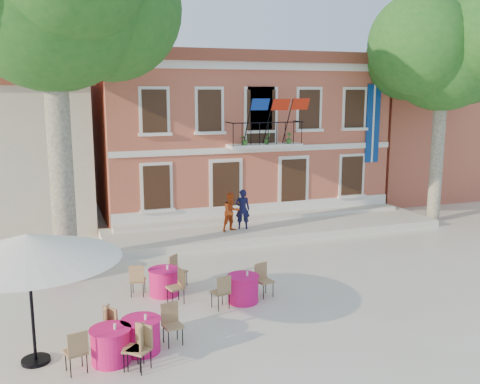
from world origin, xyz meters
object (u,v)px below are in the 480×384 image
Objects in this scene: plane_tree_east at (444,52)px; cafe_table_2 at (141,334)px; pedestrian_navy at (243,209)px; cafe_table_3 at (62,266)px; pedestrian_orange at (231,212)px; cafe_table_0 at (164,280)px; cafe_table_4 at (243,288)px; patio_umbrella at (27,247)px; cafe_table_1 at (111,344)px.

plane_tree_east reaches higher than cafe_table_2.
pedestrian_navy is 0.92× the size of cafe_table_3.
pedestrian_orange is at bearing 59.27° from cafe_table_2.
pedestrian_orange is 6.38m from cafe_table_0.
pedestrian_navy is at bearing 70.26° from cafe_table_4.
patio_umbrella is at bearing -155.16° from plane_tree_east.
plane_tree_east reaches higher than cafe_table_4.
cafe_table_1 and cafe_table_2 have the same top height.
patio_umbrella reaches higher than pedestrian_navy.
plane_tree_east reaches higher than cafe_table_0.
cafe_table_1 is (1.54, -0.55, -2.15)m from patio_umbrella.
cafe_table_1 is at bearing -151.38° from plane_tree_east.
cafe_table_0 is at bearing -160.13° from plane_tree_east.
cafe_table_2 is (-5.49, -8.50, -0.68)m from pedestrian_navy.
cafe_table_3 is (-2.74, 2.43, -0.01)m from cafe_table_0.
cafe_table_4 is at bearing 87.58° from pedestrian_navy.
plane_tree_east is 2.61× the size of patio_umbrella.
cafe_table_0 and cafe_table_3 have the same top height.
cafe_table_2 is 0.94× the size of cafe_table_4.
cafe_table_4 is at bearing -33.16° from cafe_table_0.
cafe_table_0 is at bearing -41.60° from cafe_table_3.
pedestrian_navy is at bearing 57.15° from cafe_table_2.
patio_umbrella is 11.38m from pedestrian_navy.
cafe_table_1 is at bearing -81.75° from cafe_table_3.
patio_umbrella is 2.50× the size of pedestrian_orange.
plane_tree_east is 5.50× the size of cafe_table_0.
cafe_table_0 is 0.93× the size of cafe_table_4.
cafe_table_2 is at bearing -151.02° from plane_tree_east.
cafe_table_3 is 0.89× the size of cafe_table_4.
pedestrian_navy reaches higher than cafe_table_4.
cafe_table_3 is (-0.86, 5.91, -0.01)m from cafe_table_1.
cafe_table_3 is at bearing 105.41° from cafe_table_2.
patio_umbrella reaches higher than cafe_table_1.
patio_umbrella reaches higher than cafe_table_4.
pedestrian_orange is 6.66m from cafe_table_4.
cafe_table_3 is at bearing 98.25° from cafe_table_1.
pedestrian_navy is at bearing 54.78° from cafe_table_1.
cafe_table_1 and cafe_table_3 have the same top height.
cafe_table_3 is at bearing 82.73° from patio_umbrella.
patio_umbrella is 1.96× the size of cafe_table_4.
cafe_table_1 is (-15.20, -8.30, -7.00)m from plane_tree_east.
cafe_table_4 is at bearing 31.77° from cafe_table_2.
pedestrian_orange is 0.83× the size of cafe_table_2.
plane_tree_east reaches higher than pedestrian_orange.
cafe_table_3 is (-1.56, 5.65, -0.01)m from cafe_table_2.
pedestrian_navy is at bearing 46.76° from patio_umbrella.
cafe_table_3 is at bearing 138.40° from cafe_table_0.
plane_tree_east is 6.21× the size of pedestrian_navy.
patio_umbrella is (-16.75, -7.75, -4.85)m from plane_tree_east.
cafe_table_3 is at bearing -171.10° from pedestrian_orange.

